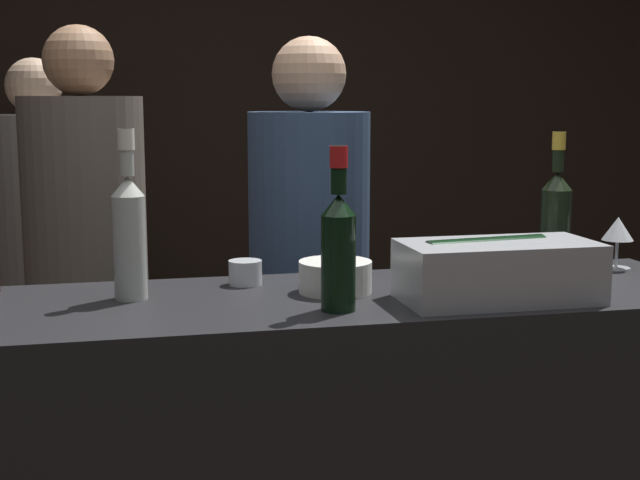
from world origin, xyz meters
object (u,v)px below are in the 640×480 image
champagne_bottle (556,214)px  bowl_white (335,276)px  wine_glass (618,231)px  red_wine_bottle_burgundy (339,243)px  person_grey_polo (309,291)px  ice_bin_with_bottles (497,268)px  white_wine_bottle (129,229)px  person_blond_tee (42,249)px  candle_votive (245,272)px  person_in_hoodie (87,274)px

champagne_bottle → bowl_white: bearing=-166.4°
wine_glass → red_wine_bottle_burgundy: red_wine_bottle_burgundy is taller
person_grey_polo → bowl_white: bearing=6.9°
wine_glass → ice_bin_with_bottles: bearing=-149.2°
white_wine_bottle → person_blond_tee: 1.68m
bowl_white → person_blond_tee: size_ratio=0.10×
ice_bin_with_bottles → candle_votive: size_ratio=5.34×
candle_votive → person_grey_polo: 0.55m
bowl_white → person_grey_polo: (0.07, 0.59, -0.17)m
bowl_white → white_wine_bottle: size_ratio=0.45×
wine_glass → candle_votive: bearing=178.7°
wine_glass → candle_votive: 0.95m
white_wine_bottle → person_in_hoodie: 0.91m
ice_bin_with_bottles → bowl_white: size_ratio=2.53×
bowl_white → person_blond_tee: person_blond_tee is taller
ice_bin_with_bottles → person_grey_polo: person_grey_polo is taller
white_wine_bottle → candle_votive: bearing=20.0°
bowl_white → white_wine_bottle: 0.46m
red_wine_bottle_burgundy → person_in_hoodie: bearing=116.4°
wine_glass → person_blond_tee: bearing=134.4°
bowl_white → candle_votive: size_ratio=2.11×
wine_glass → person_blond_tee: (-1.52, 1.55, -0.24)m
white_wine_bottle → person_in_hoodie: person_in_hoodie is taller
ice_bin_with_bottles → wine_glass: size_ratio=3.12×
red_wine_bottle_burgundy → person_blond_tee: size_ratio=0.21×
person_grey_polo → red_wine_bottle_burgundy: bearing=5.8°
candle_votive → person_in_hoodie: size_ratio=0.05×
bowl_white → wine_glass: size_ratio=1.23×
person_grey_polo → champagne_bottle: bearing=64.3°
person_blond_tee → person_grey_polo: person_grey_polo is taller
bowl_white → wine_glass: (0.76, 0.11, 0.06)m
ice_bin_with_bottles → white_wine_bottle: 0.79m
wine_glass → person_blond_tee: 2.19m
candle_votive → white_wine_bottle: size_ratio=0.21×
red_wine_bottle_burgundy → person_grey_polo: size_ratio=0.20×
wine_glass → champagne_bottle: 0.16m
bowl_white → candle_votive: bowl_white is taller
candle_votive → champagne_bottle: 0.80m
person_grey_polo → ice_bin_with_bottles: bearing=31.9°
wine_glass → champagne_bottle: (-0.15, 0.04, 0.04)m
ice_bin_with_bottles → person_in_hoodie: size_ratio=0.25×
wine_glass → white_wine_bottle: size_ratio=0.36×
candle_votive → person_grey_polo: person_grey_polo is taller
candle_votive → person_blond_tee: 1.64m
person_blond_tee → person_in_hoodie: bearing=-176.4°
ice_bin_with_bottles → person_blond_tee: size_ratio=0.26×
ice_bin_with_bottles → white_wine_bottle: bearing=165.9°
person_in_hoodie → person_blond_tee: (-0.19, 0.76, -0.04)m
person_grey_polo → person_blond_tee: bearing=-128.6°
bowl_white → person_blond_tee: bearing=114.5°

